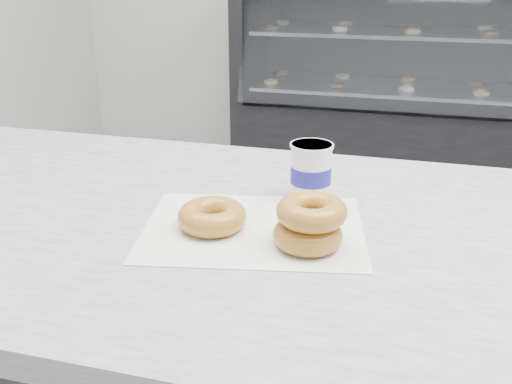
% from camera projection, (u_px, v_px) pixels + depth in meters
% --- Properties ---
extents(display_case, '(2.40, 0.74, 1.25)m').
position_uv_depth(display_case, '(440.00, 104.00, 3.40)').
color(display_case, black).
rests_on(display_case, ground).
extents(wax_paper, '(0.38, 0.32, 0.00)m').
position_uv_depth(wax_paper, '(254.00, 228.00, 0.89)').
color(wax_paper, white).
rests_on(wax_paper, counter).
extents(donut_single, '(0.13, 0.13, 0.04)m').
position_uv_depth(donut_single, '(212.00, 216.00, 0.88)').
color(donut_single, '#B78432').
rests_on(donut_single, wax_paper).
extents(donut_stack, '(0.14, 0.14, 0.07)m').
position_uv_depth(donut_stack, '(310.00, 223.00, 0.82)').
color(donut_stack, '#B78432').
rests_on(donut_stack, wax_paper).
extents(coffee_cup, '(0.08, 0.08, 0.10)m').
position_uv_depth(coffee_cup, '(311.00, 171.00, 0.98)').
color(coffee_cup, white).
rests_on(coffee_cup, counter).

